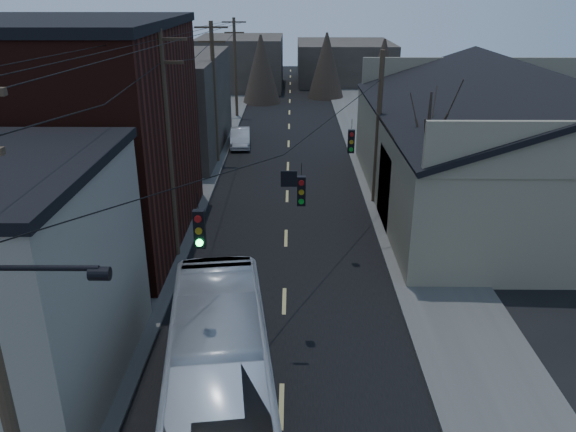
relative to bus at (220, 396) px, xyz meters
The scene contains 12 objects.
road_surface 23.58m from the bus, 86.17° to the left, with size 9.00×110.00×0.02m, color black.
sidewalk_left 24.03m from the bus, 101.86° to the left, with size 4.00×110.00×0.12m, color #474744.
sidewalk_right 24.87m from the bus, 71.02° to the left, with size 4.00×110.00×0.12m, color #474744.
building_brick 16.25m from the bus, 122.03° to the left, with size 10.00×12.00×10.00m, color black.
building_left_far 30.58m from the bus, 105.05° to the left, with size 9.00×14.00×7.00m, color #332F29.
warehouse 23.55m from the bus, 51.73° to the left, with size 16.16×20.60×7.73m.
building_far_left 58.66m from the bus, 94.33° to the left, with size 10.00×12.00×6.00m, color #332F29.
building_far_right 64.06m from the bus, 82.31° to the left, with size 12.00×14.00×5.00m, color #332F29.
bare_tree 15.83m from the bus, 59.07° to the left, with size 0.40×0.40×7.20m, color black.
utility_lines 18.00m from the bus, 95.00° to the left, with size 11.24×45.28×10.50m.
bus is the anchor object (origin of this frame).
parked_car 30.83m from the bus, 94.04° to the left, with size 1.47×4.21×1.39m, color #B0B2B8.
Camera 1 is at (0.30, -5.24, 11.52)m, focal length 35.00 mm.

